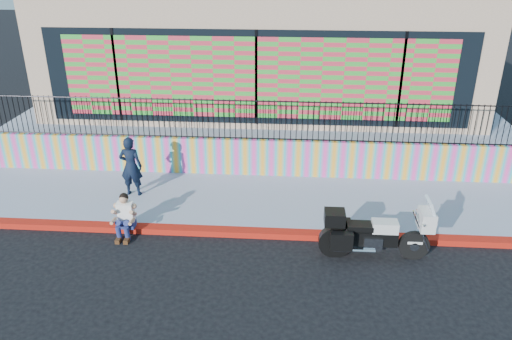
{
  "coord_description": "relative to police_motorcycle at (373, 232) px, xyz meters",
  "views": [
    {
      "loc": [
        1.06,
        -10.33,
        6.4
      ],
      "look_at": [
        0.21,
        1.2,
        1.2
      ],
      "focal_mm": 35.0,
      "sensor_mm": 36.0,
      "label": 1
    }
  ],
  "objects": [
    {
      "name": "police_officer",
      "position": [
        -6.16,
        2.37,
        0.36
      ],
      "size": [
        0.62,
        0.42,
        1.67
      ],
      "primitive_type": "imported",
      "rotation": [
        0.0,
        0.0,
        3.11
      ],
      "color": "black",
      "rests_on": "sidewalk"
    },
    {
      "name": "sidewalk",
      "position": [
        -2.95,
        2.35,
        -0.55
      ],
      "size": [
        16.0,
        3.0,
        0.15
      ],
      "primitive_type": "cube",
      "color": "#99A0B8",
      "rests_on": "ground"
    },
    {
      "name": "storefront_building",
      "position": [
        -2.95,
        8.83,
        2.62
      ],
      "size": [
        14.0,
        8.06,
        4.0
      ],
      "color": "tan",
      "rests_on": "elevated_platform"
    },
    {
      "name": "mural_wall",
      "position": [
        -2.95,
        3.95,
        0.07
      ],
      "size": [
        16.0,
        0.2,
        1.1
      ],
      "primitive_type": "cube",
      "color": "#F23FA5",
      "rests_on": "sidewalk"
    },
    {
      "name": "ground",
      "position": [
        -2.95,
        0.7,
        -0.63
      ],
      "size": [
        90.0,
        90.0,
        0.0
      ],
      "primitive_type": "plane",
      "color": "black",
      "rests_on": "ground"
    },
    {
      "name": "police_motorcycle",
      "position": [
        0.0,
        0.0,
        0.0
      ],
      "size": [
        2.41,
        0.8,
        1.5
      ],
      "color": "black",
      "rests_on": "ground"
    },
    {
      "name": "elevated_platform",
      "position": [
        -2.95,
        9.05,
        -0.0
      ],
      "size": [
        16.0,
        10.0,
        1.25
      ],
      "primitive_type": "cube",
      "color": "#99A0B8",
      "rests_on": "ground"
    },
    {
      "name": "metal_fence",
      "position": [
        -2.95,
        3.95,
        1.22
      ],
      "size": [
        15.8,
        0.04,
        1.2
      ],
      "primitive_type": null,
      "color": "black",
      "rests_on": "mural_wall"
    },
    {
      "name": "red_curb",
      "position": [
        -2.95,
        0.7,
        -0.55
      ],
      "size": [
        16.0,
        0.3,
        0.15
      ],
      "primitive_type": "cube",
      "color": "#A80E0C",
      "rests_on": "ground"
    },
    {
      "name": "seated_man",
      "position": [
        -5.78,
        0.44,
        -0.18
      ],
      "size": [
        0.54,
        0.71,
        1.06
      ],
      "color": "navy",
      "rests_on": "ground"
    }
  ]
}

